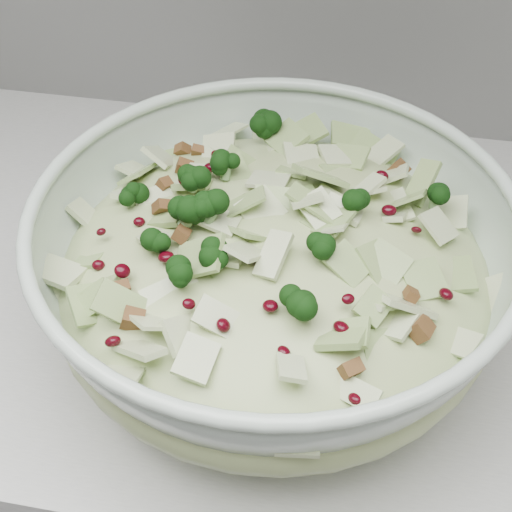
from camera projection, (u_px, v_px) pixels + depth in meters
The scene contains 3 objects.
counter at pixel (134, 455), 1.09m from camera, with size 3.60×0.60×0.90m, color silver.
mixing_bowl at pixel (274, 275), 0.62m from camera, with size 0.50×0.50×0.16m.
salad at pixel (274, 253), 0.60m from camera, with size 0.53×0.53×0.16m.
Camera 1 is at (0.29, 1.18, 1.42)m, focal length 50.00 mm.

